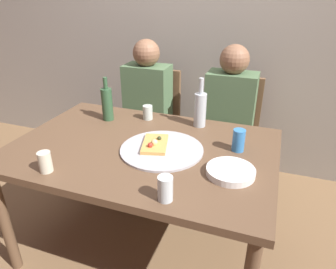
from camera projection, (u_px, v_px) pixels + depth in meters
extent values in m
plane|color=brown|center=(146.00, 243.00, 2.02)|extent=(8.00, 8.00, 0.00)
cube|color=gray|center=(202.00, 17.00, 2.51)|extent=(6.00, 0.10, 2.60)
cube|color=brown|center=(142.00, 149.00, 1.71)|extent=(1.45, 0.98, 0.04)
cylinder|color=brown|center=(5.00, 222.00, 1.71)|extent=(0.06, 0.06, 0.69)
cylinder|color=brown|center=(90.00, 151.00, 2.43)|extent=(0.06, 0.06, 0.69)
cylinder|color=brown|center=(263.00, 185.00, 2.03)|extent=(0.06, 0.06, 0.69)
cylinder|color=#ADADB2|center=(162.00, 149.00, 1.65)|extent=(0.45, 0.45, 0.01)
cube|color=tan|center=(155.00, 144.00, 1.68)|extent=(0.18, 0.25, 0.02)
sphere|color=#EAD184|center=(154.00, 142.00, 1.65)|extent=(0.04, 0.04, 0.04)
sphere|color=#2D381E|center=(159.00, 138.00, 1.71)|extent=(0.02, 0.02, 0.02)
sphere|color=#B22D23|center=(150.00, 145.00, 1.63)|extent=(0.03, 0.03, 0.03)
cylinder|color=#2D5133|center=(107.00, 104.00, 1.99)|extent=(0.07, 0.07, 0.21)
cylinder|color=#2D5133|center=(105.00, 83.00, 1.93)|extent=(0.03, 0.03, 0.08)
cylinder|color=#B2BCC1|center=(200.00, 110.00, 1.90)|extent=(0.08, 0.08, 0.21)
cylinder|color=#B2BCC1|center=(201.00, 86.00, 1.83)|extent=(0.03, 0.03, 0.10)
cylinder|color=beige|center=(45.00, 162.00, 1.45)|extent=(0.06, 0.06, 0.10)
cylinder|color=silver|center=(165.00, 189.00, 1.25)|extent=(0.06, 0.06, 0.11)
cylinder|color=#B7C6BC|center=(148.00, 112.00, 2.03)|extent=(0.06, 0.06, 0.09)
cylinder|color=#337AC1|center=(239.00, 140.00, 1.63)|extent=(0.07, 0.07, 0.12)
cylinder|color=white|center=(231.00, 171.00, 1.44)|extent=(0.23, 0.23, 0.03)
cube|color=brown|center=(148.00, 127.00, 2.60)|extent=(0.44, 0.44, 0.05)
cube|color=brown|center=(156.00, 94.00, 2.67)|extent=(0.44, 0.04, 0.45)
cylinder|color=brown|center=(161.00, 166.00, 2.49)|extent=(0.04, 0.04, 0.42)
cylinder|color=brown|center=(119.00, 158.00, 2.61)|extent=(0.04, 0.04, 0.42)
cylinder|color=brown|center=(176.00, 145.00, 2.81)|extent=(0.04, 0.04, 0.42)
cylinder|color=brown|center=(138.00, 139.00, 2.93)|extent=(0.04, 0.04, 0.42)
cube|color=brown|center=(227.00, 139.00, 2.40)|extent=(0.44, 0.44, 0.05)
cube|color=brown|center=(233.00, 103.00, 2.47)|extent=(0.44, 0.04, 0.45)
cylinder|color=brown|center=(245.00, 182.00, 2.29)|extent=(0.04, 0.04, 0.42)
cylinder|color=brown|center=(196.00, 172.00, 2.40)|extent=(0.04, 0.04, 0.42)
cylinder|color=brown|center=(251.00, 158.00, 2.61)|extent=(0.04, 0.04, 0.42)
cylinder|color=brown|center=(207.00, 150.00, 2.72)|extent=(0.04, 0.04, 0.42)
cube|color=#4C6B47|center=(148.00, 97.00, 2.51)|extent=(0.36, 0.22, 0.52)
sphere|color=brown|center=(146.00, 53.00, 2.35)|extent=(0.21, 0.21, 0.21)
cylinder|color=black|center=(148.00, 137.00, 2.43)|extent=(0.12, 0.40, 0.12)
cylinder|color=black|center=(130.00, 134.00, 2.48)|extent=(0.12, 0.40, 0.12)
cylinder|color=black|center=(139.00, 174.00, 2.36)|extent=(0.11, 0.11, 0.45)
cylinder|color=black|center=(120.00, 170.00, 2.41)|extent=(0.11, 0.11, 0.45)
cube|color=#4C6B47|center=(230.00, 107.00, 2.30)|extent=(0.36, 0.22, 0.52)
sphere|color=brown|center=(235.00, 59.00, 2.15)|extent=(0.21, 0.21, 0.21)
cylinder|color=black|center=(233.00, 151.00, 2.22)|extent=(0.12, 0.40, 0.12)
cylinder|color=black|center=(212.00, 147.00, 2.27)|extent=(0.12, 0.40, 0.12)
cylinder|color=black|center=(226.00, 192.00, 2.15)|extent=(0.11, 0.11, 0.45)
cylinder|color=black|center=(204.00, 187.00, 2.20)|extent=(0.11, 0.11, 0.45)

